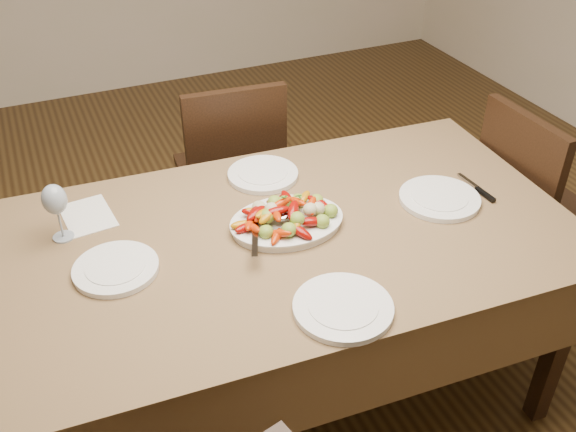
# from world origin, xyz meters

# --- Properties ---
(floor) EXTENTS (6.00, 6.00, 0.00)m
(floor) POSITION_xyz_m (0.00, 0.00, 0.00)
(floor) COLOR #3E2A13
(floor) RESTS_ON ground
(dining_table) EXTENTS (1.90, 1.14, 0.76)m
(dining_table) POSITION_xyz_m (-0.14, -0.10, 0.38)
(dining_table) COLOR brown
(dining_table) RESTS_ON ground
(chair_far) EXTENTS (0.45, 0.45, 0.95)m
(chair_far) POSITION_xyz_m (-0.05, 0.78, 0.47)
(chair_far) COLOR black
(chair_far) RESTS_ON ground
(chair_right) EXTENTS (0.42, 0.42, 0.95)m
(chair_right) POSITION_xyz_m (1.02, -0.05, 0.47)
(chair_right) COLOR black
(chair_right) RESTS_ON ground
(serving_platter) EXTENTS (0.37, 0.28, 0.02)m
(serving_platter) POSITION_xyz_m (-0.13, -0.08, 0.77)
(serving_platter) COLOR white
(serving_platter) RESTS_ON dining_table
(roasted_vegetables) EXTENTS (0.30, 0.22, 0.09)m
(roasted_vegetables) POSITION_xyz_m (-0.13, -0.08, 0.83)
(roasted_vegetables) COLOR #760804
(roasted_vegetables) RESTS_ON serving_platter
(serving_spoon) EXTENTS (0.28, 0.16, 0.03)m
(serving_spoon) POSITION_xyz_m (-0.20, -0.11, 0.81)
(serving_spoon) COLOR #9EA0A8
(serving_spoon) RESTS_ON serving_platter
(plate_left) EXTENTS (0.25, 0.25, 0.02)m
(plate_left) POSITION_xyz_m (-0.68, -0.08, 0.77)
(plate_left) COLOR white
(plate_left) RESTS_ON dining_table
(plate_right) EXTENTS (0.27, 0.27, 0.02)m
(plate_right) POSITION_xyz_m (0.40, -0.15, 0.77)
(plate_right) COLOR white
(plate_right) RESTS_ON dining_table
(plate_far) EXTENTS (0.25, 0.25, 0.02)m
(plate_far) POSITION_xyz_m (-0.09, 0.24, 0.77)
(plate_far) COLOR white
(plate_far) RESTS_ON dining_table
(plate_near) EXTENTS (0.28, 0.28, 0.02)m
(plate_near) POSITION_xyz_m (-0.15, -0.49, 0.77)
(plate_near) COLOR white
(plate_near) RESTS_ON dining_table
(wine_glass) EXTENTS (0.08, 0.08, 0.20)m
(wine_glass) POSITION_xyz_m (-0.80, 0.15, 0.86)
(wine_glass) COLOR #8C99A5
(wine_glass) RESTS_ON dining_table
(menu_card) EXTENTS (0.17, 0.22, 0.00)m
(menu_card) POSITION_xyz_m (-0.71, 0.24, 0.76)
(menu_card) COLOR silver
(menu_card) RESTS_ON dining_table
(table_knife) EXTENTS (0.03, 0.20, 0.01)m
(table_knife) POSITION_xyz_m (0.56, -0.14, 0.76)
(table_knife) COLOR #9EA0A8
(table_knife) RESTS_ON dining_table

